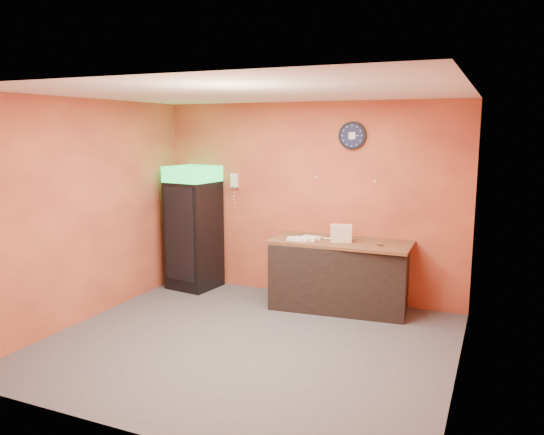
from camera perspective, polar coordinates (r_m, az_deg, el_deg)
The scene contains 15 objects.
floor at distance 6.23m, azimuth -2.58°, elevation -13.35°, with size 4.50×4.50×0.00m, color #47474C.
back_wall at distance 7.66m, azimuth 3.95°, elevation 1.83°, with size 4.50×0.02×2.80m, color #DB6E3E.
left_wall at distance 7.11m, azimuth -19.17°, elevation 0.73°, with size 0.02×4.00×2.80m, color #DB6E3E.
right_wall at distance 5.26m, azimuth 19.90°, elevation -2.26°, with size 0.02×4.00×2.80m, color #DB6E3E.
ceiling at distance 5.76m, azimuth -2.79°, elevation 13.28°, with size 4.50×4.00×0.02m, color white.
beverage_cooler at distance 8.13m, azimuth -8.53°, elevation -1.27°, with size 0.73×0.74×1.87m.
prep_counter at distance 7.30m, azimuth 7.28°, elevation -6.25°, with size 1.80×0.80×0.90m, color black.
wall_clock at distance 7.37m, azimuth 8.65°, elevation 8.70°, with size 0.38×0.06×0.38m.
wall_phone at distance 8.05m, azimuth -4.06°, elevation 3.99°, with size 0.11×0.10×0.21m.
butcher_paper at distance 7.18m, azimuth 7.36°, elevation -2.65°, with size 1.88×0.82×0.04m, color brown.
sub_roll_stack at distance 7.07m, azimuth 7.44°, elevation -1.70°, with size 0.30×0.18×0.24m.
wrapped_sandwich_left at distance 7.12m, azimuth 2.85°, elevation -2.35°, with size 0.29×0.12×0.04m, color white.
wrapped_sandwich_mid at distance 7.14m, azimuth 3.57°, elevation -2.31°, with size 0.30×0.12×0.04m, color white.
wrapped_sandwich_right at distance 7.26m, azimuth 4.32°, elevation -2.16°, with size 0.27×0.10×0.04m, color white.
kitchen_tool at distance 7.22m, azimuth 6.56°, elevation -2.16°, with size 0.06×0.06×0.06m, color silver.
Camera 1 is at (2.55, -5.15, 2.42)m, focal length 35.00 mm.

